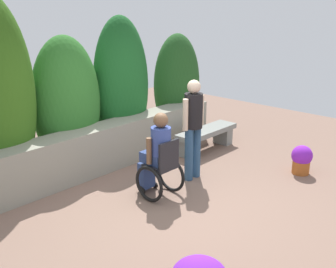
% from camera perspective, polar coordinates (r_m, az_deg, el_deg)
% --- Properties ---
extents(ground_plane, '(12.56, 12.56, 0.00)m').
position_cam_1_polar(ground_plane, '(6.21, 0.44, -9.35)').
color(ground_plane, '#7D6052').
extents(stone_retaining_wall, '(5.55, 0.48, 0.81)m').
position_cam_1_polar(stone_retaining_wall, '(7.24, -9.77, -2.06)').
color(stone_retaining_wall, gray).
rests_on(stone_retaining_wall, ground).
extents(hedge_backdrop, '(6.40, 0.99, 3.05)m').
position_cam_1_polar(hedge_backdrop, '(7.22, -14.75, 5.29)').
color(hedge_backdrop, '#20672F').
rests_on(hedge_backdrop, ground).
extents(stone_bench, '(1.48, 0.43, 0.45)m').
position_cam_1_polar(stone_bench, '(8.20, 5.43, -0.27)').
color(stone_bench, gray).
rests_on(stone_bench, ground).
extents(person_in_wheelchair, '(0.53, 0.66, 1.33)m').
position_cam_1_polar(person_in_wheelchair, '(6.14, -1.35, -3.33)').
color(person_in_wheelchair, black).
rests_on(person_in_wheelchair, ground).
extents(person_standing_companion, '(0.49, 0.30, 1.68)m').
position_cam_1_polar(person_standing_companion, '(6.66, 3.55, 1.55)').
color(person_standing_companion, '#2C4D70').
rests_on(person_standing_companion, ground).
extents(flower_pot_purple_near, '(0.36, 0.36, 0.51)m').
position_cam_1_polar(flower_pot_purple_near, '(7.43, 18.18, -3.34)').
color(flower_pot_purple_near, '#A95521').
rests_on(flower_pot_purple_near, ground).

